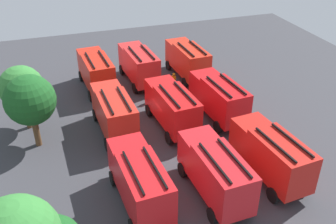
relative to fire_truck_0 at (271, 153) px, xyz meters
The scene contains 19 objects.
ground_plane 10.39m from the fire_truck_0, 27.72° to the left, with size 55.24×55.24×0.00m, color #38383D.
fire_truck_0 is the anchor object (origin of this frame).
fire_truck_1 8.91m from the fire_truck_0, ahead, with size 7.37×3.21×3.88m.
fire_truck_2 17.88m from the fire_truck_0, ahead, with size 7.31×3.03×3.88m.
fire_truck_3 4.58m from the fire_truck_0, 96.16° to the left, with size 7.32×3.05×3.88m.
fire_truck_4 9.76m from the fire_truck_0, 27.31° to the left, with size 7.36×3.18×3.88m.
fire_truck_5 18.99m from the fire_truck_0, 15.03° to the left, with size 7.34×3.13×3.88m.
fire_truck_6 9.59m from the fire_truck_0, 88.87° to the left, with size 7.32×3.08×3.88m.
fire_truck_7 13.26m from the fire_truck_0, 45.35° to the left, with size 7.29×2.98×3.88m.
fire_truck_8 20.47m from the fire_truck_0, 27.74° to the left, with size 7.34×3.12×3.88m.
firefighter_0 10.44m from the fire_truck_0, 11.83° to the right, with size 0.28×0.44×1.72m.
firefighter_1 23.78m from the fire_truck_0, ahead, with size 0.47×0.46×1.69m.
firefighter_2 21.72m from the fire_truck_0, ahead, with size 0.48×0.45×1.84m.
firefighter_3 14.51m from the fire_truck_0, 19.92° to the left, with size 0.48×0.38×1.67m.
firefighter_4 15.71m from the fire_truck_0, ahead, with size 0.48×0.37×1.78m.
tree_2 18.62m from the fire_truck_0, 58.87° to the left, with size 4.03×4.03×6.25m.
tree_3 20.85m from the fire_truck_0, 52.62° to the left, with size 3.76×3.76×5.83m.
traffic_cone_0 8.19m from the fire_truck_0, 68.81° to the left, with size 0.51×0.51×0.73m, color #F2600C.
traffic_cone_1 4.44m from the fire_truck_0, 35.16° to the left, with size 0.51×0.51×0.73m, color #F2600C.
Camera 1 is at (-27.65, 9.17, 18.66)m, focal length 41.19 mm.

